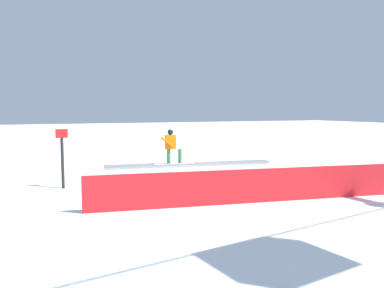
{
  "coord_description": "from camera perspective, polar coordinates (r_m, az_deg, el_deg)",
  "views": [
    {
      "loc": [
        5.57,
        13.31,
        2.67
      ],
      "look_at": [
        0.3,
        0.95,
        1.42
      ],
      "focal_mm": 34.68,
      "sensor_mm": 36.0,
      "label": 1
    }
  ],
  "objects": [
    {
      "name": "ground_plane",
      "position": [
        14.67,
        -0.39,
        -5.19
      ],
      "size": [
        120.0,
        120.0,
        0.0
      ],
      "primitive_type": "plane",
      "color": "white"
    },
    {
      "name": "safety_fence",
      "position": [
        10.77,
        8.65,
        -6.44
      ],
      "size": [
        9.04,
        1.57,
        0.98
      ],
      "primitive_type": "cube",
      "rotation": [
        0.0,
        0.0,
        -0.17
      ],
      "color": "red",
      "rests_on": "ground_plane"
    },
    {
      "name": "trail_marker",
      "position": [
        13.29,
        -19.31,
        -1.87
      ],
      "size": [
        0.4,
        0.1,
        2.02
      ],
      "color": "#262628",
      "rests_on": "ground_plane"
    },
    {
      "name": "grind_box",
      "position": [
        14.63,
        -0.39,
        -4.17
      ],
      "size": [
        6.57,
        1.63,
        0.58
      ],
      "color": "white",
      "rests_on": "ground_plane"
    },
    {
      "name": "snowboarder",
      "position": [
        14.34,
        -3.18,
        -0.2
      ],
      "size": [
        1.61,
        0.45,
        1.34
      ],
      "color": "silver",
      "rests_on": "grind_box"
    }
  ]
}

